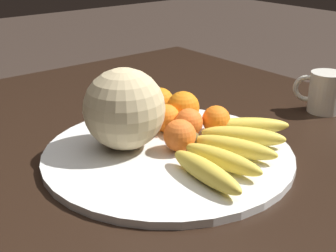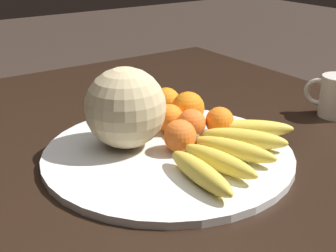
# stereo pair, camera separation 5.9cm
# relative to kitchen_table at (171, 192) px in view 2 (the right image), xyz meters

# --- Properties ---
(kitchen_table) EXTENTS (1.38, 1.18, 0.73)m
(kitchen_table) POSITION_rel_kitchen_table_xyz_m (0.00, 0.00, 0.00)
(kitchen_table) COLOR black
(kitchen_table) RESTS_ON ground_plane
(fruit_bowl) EXTENTS (0.46, 0.46, 0.01)m
(fruit_bowl) POSITION_rel_kitchen_table_xyz_m (0.01, -0.01, 0.09)
(fruit_bowl) COLOR white
(fruit_bowl) RESTS_ON kitchen_table
(melon) EXTENTS (0.15, 0.15, 0.15)m
(melon) POSITION_rel_kitchen_table_xyz_m (-0.06, -0.06, 0.17)
(melon) COLOR #C6B284
(melon) RESTS_ON fruit_bowl
(banana_bunch) EXTENTS (0.24, 0.30, 0.04)m
(banana_bunch) POSITION_rel_kitchen_table_xyz_m (0.09, 0.06, 0.11)
(banana_bunch) COLOR brown
(banana_bunch) RESTS_ON fruit_bowl
(orange_front_left) EXTENTS (0.07, 0.07, 0.07)m
(orange_front_left) POSITION_rel_kitchen_table_xyz_m (-0.08, 0.10, 0.13)
(orange_front_left) COLOR orange
(orange_front_left) RESTS_ON fruit_bowl
(orange_front_right) EXTENTS (0.06, 0.06, 0.06)m
(orange_front_right) POSITION_rel_kitchen_table_xyz_m (-0.07, 0.04, 0.12)
(orange_front_right) COLOR orange
(orange_front_right) RESTS_ON fruit_bowl
(orange_mid_center) EXTENTS (0.06, 0.06, 0.06)m
(orange_mid_center) POSITION_rel_kitchen_table_xyz_m (-0.00, 0.12, 0.12)
(orange_mid_center) COLOR orange
(orange_mid_center) RESTS_ON fruit_bowl
(orange_back_left) EXTENTS (0.06, 0.06, 0.06)m
(orange_back_left) POSITION_rel_kitchen_table_xyz_m (-0.15, 0.02, 0.13)
(orange_back_left) COLOR orange
(orange_back_left) RESTS_ON fruit_bowl
(orange_back_right) EXTENTS (0.06, 0.06, 0.06)m
(orange_back_right) POSITION_rel_kitchen_table_xyz_m (0.02, 0.01, 0.13)
(orange_back_right) COLOR orange
(orange_back_right) RESTS_ON fruit_bowl
(orange_top_small) EXTENTS (0.06, 0.06, 0.06)m
(orange_top_small) POSITION_rel_kitchen_table_xyz_m (-0.02, 0.07, 0.12)
(orange_top_small) COLOR orange
(orange_top_small) RESTS_ON fruit_bowl
(orange_side_extra) EXTENTS (0.06, 0.06, 0.06)m
(orange_side_extra) POSITION_rel_kitchen_table_xyz_m (-0.15, 0.09, 0.13)
(orange_side_extra) COLOR orange
(orange_side_extra) RESTS_ON fruit_bowl
(produce_tag) EXTENTS (0.09, 0.04, 0.00)m
(produce_tag) POSITION_rel_kitchen_table_xyz_m (-0.10, 0.07, 0.10)
(produce_tag) COLOR white
(produce_tag) RESTS_ON fruit_bowl
(ceramic_mug) EXTENTS (0.11, 0.08, 0.09)m
(ceramic_mug) POSITION_rel_kitchen_table_xyz_m (0.04, 0.42, 0.13)
(ceramic_mug) COLOR beige
(ceramic_mug) RESTS_ON kitchen_table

